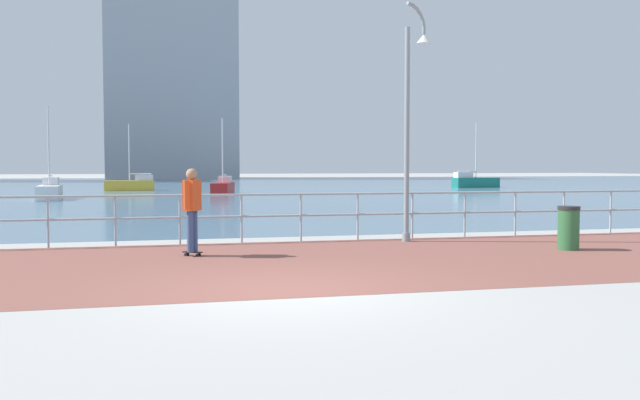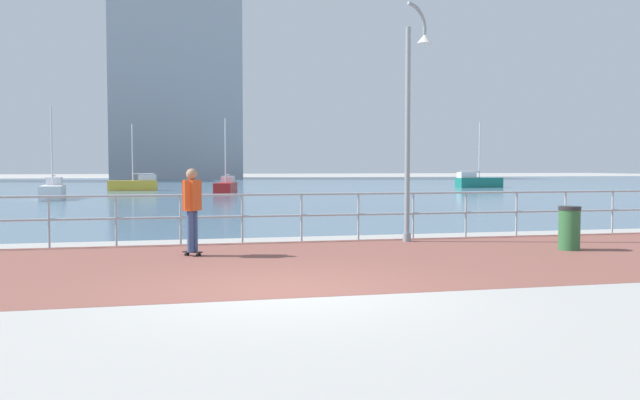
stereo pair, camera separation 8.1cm
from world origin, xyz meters
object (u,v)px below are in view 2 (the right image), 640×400
(sailboat_ivory, at_px, (226,187))
(lamppost, at_px, (412,110))
(sailboat_white, at_px, (53,191))
(skateboarder, at_px, (192,204))
(sailboat_yellow, at_px, (135,184))
(sailboat_blue, at_px, (478,181))
(trash_bin, at_px, (569,228))

(sailboat_ivory, bearing_deg, lamppost, -85.39)
(sailboat_white, bearing_deg, sailboat_ivory, 26.53)
(skateboarder, xyz_separation_m, sailboat_yellow, (-3.10, 36.53, -0.58))
(sailboat_ivory, xyz_separation_m, sailboat_blue, (21.63, 8.41, 0.06))
(trash_bin, bearing_deg, sailboat_white, 120.17)
(sailboat_white, bearing_deg, sailboat_yellow, 74.22)
(lamppost, relative_size, sailboat_ivory, 1.16)
(sailboat_white, distance_m, sailboat_blue, 33.88)
(sailboat_white, height_order, sailboat_ivory, sailboat_white)
(skateboarder, bearing_deg, sailboat_yellow, 94.85)
(sailboat_white, bearing_deg, sailboat_blue, 22.92)
(skateboarder, bearing_deg, sailboat_ivory, 84.16)
(trash_bin, height_order, sailboat_ivory, sailboat_ivory)
(skateboarder, height_order, trash_bin, skateboarder)
(lamppost, bearing_deg, skateboarder, -163.91)
(skateboarder, distance_m, sailboat_white, 24.95)
(trash_bin, distance_m, sailboat_yellow, 38.91)
(sailboat_ivory, relative_size, sailboat_blue, 0.89)
(sailboat_white, xyz_separation_m, sailboat_blue, (31.21, 13.19, 0.05))
(sailboat_white, height_order, sailboat_blue, sailboat_blue)
(sailboat_blue, bearing_deg, sailboat_white, -157.08)
(lamppost, bearing_deg, sailboat_ivory, 94.61)
(lamppost, height_order, skateboarder, lamppost)
(sailboat_blue, distance_m, sailboat_yellow, 27.69)
(trash_bin, bearing_deg, sailboat_blue, 66.23)
(sailboat_ivory, distance_m, sailboat_blue, 23.21)
(sailboat_white, xyz_separation_m, sailboat_yellow, (3.53, 12.49, -0.01))
(sailboat_white, distance_m, sailboat_ivory, 10.70)
(lamppost, xyz_separation_m, trash_bin, (2.67, -2.30, -2.63))
(sailboat_ivory, bearing_deg, trash_bin, -80.67)
(lamppost, relative_size, sailboat_blue, 1.03)
(sailboat_white, bearing_deg, trash_bin, -59.83)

